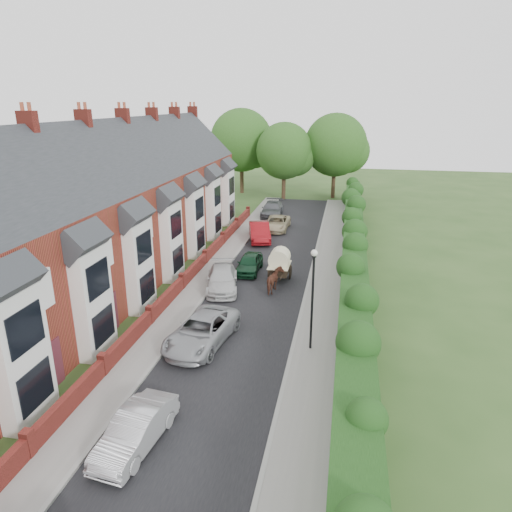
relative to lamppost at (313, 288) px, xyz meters
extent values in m
plane|color=#2D4C1E|center=(-3.40, -4.00, -3.30)|extent=(140.00, 140.00, 0.00)
cube|color=black|center=(-3.90, 7.00, -3.29)|extent=(6.00, 58.00, 0.02)
cube|color=gray|center=(0.20, 7.00, -3.24)|extent=(2.20, 58.00, 0.12)
cube|color=gray|center=(-7.75, 7.00, -3.24)|extent=(1.70, 58.00, 0.12)
cube|color=gray|center=(-0.85, 7.00, -3.23)|extent=(0.18, 58.00, 0.13)
cube|color=gray|center=(-6.95, 7.00, -3.23)|extent=(0.18, 58.00, 0.13)
cube|color=black|center=(2.00, 7.00, -2.05)|extent=(1.50, 58.00, 2.50)
cube|color=#9A3227|center=(-14.40, 6.00, -0.05)|extent=(8.00, 40.00, 6.50)
cube|color=#25282C|center=(-14.40, 6.00, 3.20)|extent=(8.00, 40.20, 8.00)
cube|color=white|center=(-10.05, -7.10, -0.70)|extent=(0.70, 2.40, 5.20)
cube|color=black|center=(-9.68, -7.10, -1.90)|extent=(0.06, 1.80, 1.60)
cube|color=black|center=(-9.68, -7.10, 0.50)|extent=(0.06, 1.80, 1.60)
cube|color=#25282C|center=(-10.20, -7.10, 2.30)|extent=(1.70, 2.60, 1.70)
cube|color=#3F2D2D|center=(-10.36, -5.00, -2.25)|extent=(0.08, 0.90, 2.10)
cube|color=white|center=(-10.35, -5.10, 1.10)|extent=(0.12, 1.20, 1.60)
cube|color=white|center=(-10.05, -2.10, -0.70)|extent=(0.70, 2.40, 5.20)
cube|color=black|center=(-9.68, -2.10, -1.90)|extent=(0.06, 1.80, 1.60)
cube|color=black|center=(-9.68, -2.10, 0.50)|extent=(0.06, 1.80, 1.60)
cube|color=#25282C|center=(-10.20, -2.10, 2.30)|extent=(1.70, 2.60, 1.70)
cube|color=#3F2D2D|center=(-10.36, 0.00, -2.25)|extent=(0.08, 0.90, 2.10)
cube|color=white|center=(-10.35, -0.10, 1.10)|extent=(0.12, 1.20, 1.60)
cube|color=white|center=(-10.05, 2.90, -0.70)|extent=(0.70, 2.40, 5.20)
cube|color=black|center=(-9.68, 2.90, -1.90)|extent=(0.06, 1.80, 1.60)
cube|color=black|center=(-9.68, 2.90, 0.50)|extent=(0.06, 1.80, 1.60)
cube|color=#25282C|center=(-10.20, 2.90, 2.30)|extent=(1.70, 2.60, 1.70)
cube|color=#3F2D2D|center=(-10.36, 5.00, -2.25)|extent=(0.08, 0.90, 2.10)
cube|color=white|center=(-10.35, 4.90, 1.10)|extent=(0.12, 1.20, 1.60)
cube|color=white|center=(-10.05, 7.90, -0.70)|extent=(0.70, 2.40, 5.20)
cube|color=black|center=(-9.68, 7.90, -1.90)|extent=(0.06, 1.80, 1.60)
cube|color=black|center=(-9.68, 7.90, 0.50)|extent=(0.06, 1.80, 1.60)
cube|color=#25282C|center=(-10.20, 7.90, 2.30)|extent=(1.70, 2.60, 1.70)
cube|color=#3F2D2D|center=(-10.36, 10.00, -2.25)|extent=(0.08, 0.90, 2.10)
cube|color=white|center=(-10.35, 9.90, 1.10)|extent=(0.12, 1.20, 1.60)
cube|color=white|center=(-10.05, 12.90, -0.70)|extent=(0.70, 2.40, 5.20)
cube|color=black|center=(-9.68, 12.90, -1.90)|extent=(0.06, 1.80, 1.60)
cube|color=black|center=(-9.68, 12.90, 0.50)|extent=(0.06, 1.80, 1.60)
cube|color=#25282C|center=(-10.20, 12.90, 2.30)|extent=(1.70, 2.60, 1.70)
cube|color=#3F2D2D|center=(-10.36, 15.00, -2.25)|extent=(0.08, 0.90, 2.10)
cube|color=white|center=(-10.35, 14.90, 1.10)|extent=(0.12, 1.20, 1.60)
cube|color=white|center=(-10.05, 17.90, -0.70)|extent=(0.70, 2.40, 5.20)
cube|color=black|center=(-9.68, 17.90, -1.90)|extent=(0.06, 1.80, 1.60)
cube|color=black|center=(-9.68, 17.90, 0.50)|extent=(0.06, 1.80, 1.60)
cube|color=#25282C|center=(-10.20, 17.90, 2.30)|extent=(1.70, 2.60, 1.70)
cube|color=#3F2D2D|center=(-10.36, 20.00, -2.25)|extent=(0.08, 0.90, 2.10)
cube|color=white|center=(-10.35, 19.90, 1.10)|extent=(0.12, 1.20, 1.60)
cube|color=white|center=(-10.05, 22.90, -0.70)|extent=(0.70, 2.40, 5.20)
cube|color=black|center=(-9.68, 22.90, -1.90)|extent=(0.06, 1.80, 1.60)
cube|color=black|center=(-9.68, 22.90, 0.50)|extent=(0.06, 1.80, 1.60)
cube|color=#25282C|center=(-10.20, 22.90, 2.30)|extent=(1.70, 2.60, 1.70)
cube|color=#3F2D2D|center=(-10.36, 25.00, -2.25)|extent=(0.08, 0.90, 2.10)
cube|color=white|center=(-10.35, 24.90, 1.10)|extent=(0.12, 1.20, 1.60)
cube|color=maroon|center=(-14.40, 1.00, 7.00)|extent=(0.90, 0.50, 1.60)
cylinder|color=brown|center=(-14.60, 1.00, 7.95)|extent=(0.20, 0.20, 0.50)
cylinder|color=brown|center=(-14.20, 1.00, 7.95)|extent=(0.20, 0.20, 0.50)
cube|color=maroon|center=(-14.40, 6.00, 7.00)|extent=(0.90, 0.50, 1.60)
cylinder|color=brown|center=(-14.60, 6.00, 7.95)|extent=(0.20, 0.20, 0.50)
cylinder|color=brown|center=(-14.20, 6.00, 7.95)|extent=(0.20, 0.20, 0.50)
cube|color=maroon|center=(-14.40, 11.00, 7.00)|extent=(0.90, 0.50, 1.60)
cylinder|color=brown|center=(-14.60, 11.00, 7.95)|extent=(0.20, 0.20, 0.50)
cylinder|color=brown|center=(-14.20, 11.00, 7.95)|extent=(0.20, 0.20, 0.50)
cube|color=maroon|center=(-14.40, 16.00, 7.00)|extent=(0.90, 0.50, 1.60)
cylinder|color=brown|center=(-14.60, 16.00, 7.95)|extent=(0.20, 0.20, 0.50)
cylinder|color=brown|center=(-14.20, 16.00, 7.95)|extent=(0.20, 0.20, 0.50)
cube|color=maroon|center=(-14.40, 21.00, 7.00)|extent=(0.90, 0.50, 1.60)
cylinder|color=brown|center=(-14.60, 21.00, 7.95)|extent=(0.20, 0.20, 0.50)
cylinder|color=brown|center=(-14.20, 21.00, 7.95)|extent=(0.20, 0.20, 0.50)
cube|color=maroon|center=(-14.40, 26.00, 7.00)|extent=(0.90, 0.50, 1.60)
cylinder|color=brown|center=(-14.60, 26.00, 7.95)|extent=(0.20, 0.20, 0.50)
cylinder|color=brown|center=(-14.20, 26.00, 7.95)|extent=(0.20, 0.20, 0.50)
cube|color=maroon|center=(-8.75, -6.50, -2.85)|extent=(0.30, 4.70, 0.90)
cube|color=maroon|center=(-8.75, -1.50, -2.85)|extent=(0.30, 4.70, 0.90)
cube|color=maroon|center=(-8.75, 3.50, -2.85)|extent=(0.30, 4.70, 0.90)
cube|color=maroon|center=(-8.75, 8.50, -2.85)|extent=(0.30, 4.70, 0.90)
cube|color=maroon|center=(-8.75, 13.50, -2.85)|extent=(0.30, 4.70, 0.90)
cube|color=maroon|center=(-8.75, 18.50, -2.85)|extent=(0.30, 4.70, 0.90)
cube|color=maroon|center=(-8.75, 23.50, -2.85)|extent=(0.30, 4.70, 0.90)
cube|color=maroon|center=(-8.75, -9.00, -2.75)|extent=(0.35, 0.35, 1.10)
cube|color=maroon|center=(-8.75, -4.00, -2.75)|extent=(0.35, 0.35, 1.10)
cube|color=maroon|center=(-8.75, 1.00, -2.75)|extent=(0.35, 0.35, 1.10)
cube|color=maroon|center=(-8.75, 6.00, -2.75)|extent=(0.35, 0.35, 1.10)
cube|color=maroon|center=(-8.75, 11.00, -2.75)|extent=(0.35, 0.35, 1.10)
cube|color=maroon|center=(-8.75, 16.00, -2.75)|extent=(0.35, 0.35, 1.10)
cube|color=maroon|center=(-8.75, 21.00, -2.75)|extent=(0.35, 0.35, 1.10)
cube|color=maroon|center=(-8.75, 26.00, -2.75)|extent=(0.35, 0.35, 1.10)
cylinder|color=black|center=(0.00, 0.00, -0.90)|extent=(0.12, 0.12, 4.80)
cylinder|color=black|center=(0.00, 0.00, 1.55)|extent=(0.20, 0.20, 0.10)
sphere|color=silver|center=(0.00, 0.00, 1.70)|extent=(0.32, 0.32, 0.32)
cylinder|color=#332316|center=(-6.40, 36.00, -0.92)|extent=(0.50, 0.50, 4.75)
sphere|color=#224517|center=(-6.40, 36.00, 2.59)|extent=(6.80, 6.80, 6.80)
sphere|color=#224517|center=(-5.04, 36.30, 1.93)|extent=(4.76, 4.76, 4.76)
cylinder|color=#332316|center=(-0.40, 38.00, -0.67)|extent=(0.50, 0.50, 5.25)
sphere|color=#224517|center=(-0.40, 38.00, 3.21)|extent=(7.60, 7.60, 7.60)
sphere|color=#224517|center=(1.12, 38.30, 2.48)|extent=(5.32, 5.32, 5.32)
cylinder|color=#332316|center=(-12.40, 39.00, -0.55)|extent=(0.50, 0.50, 5.50)
sphere|color=#224517|center=(-12.40, 39.00, 3.52)|extent=(8.00, 8.00, 8.00)
sphere|color=#224517|center=(-10.80, 39.30, 2.75)|extent=(5.60, 5.60, 5.60)
imported|color=#AFAFB4|center=(-5.44, -7.74, -2.64)|extent=(1.83, 4.12, 1.31)
imported|color=#999BA0|center=(-5.36, -0.44, -2.58)|extent=(3.11, 5.48, 1.44)
imported|color=silver|center=(-6.25, 6.60, -2.61)|extent=(2.97, 5.02, 1.36)
imported|color=#0F321C|center=(-5.18, 10.01, -2.65)|extent=(1.55, 3.82, 1.30)
imported|color=maroon|center=(-5.94, 17.79, -2.52)|extent=(2.82, 5.01, 1.56)
imported|color=tan|center=(-5.00, 21.52, -2.65)|extent=(2.20, 4.68, 1.29)
imported|color=#4C4F53|center=(-6.31, 26.78, -2.55)|extent=(2.36, 5.26, 1.50)
imported|color=#572E20|center=(-2.84, 6.76, -2.53)|extent=(1.01, 1.88, 1.53)
cube|color=black|center=(-2.84, 8.69, -2.41)|extent=(1.25, 2.09, 0.52)
cylinder|color=beige|center=(-2.84, 8.69, -1.68)|extent=(1.36, 1.30, 1.36)
cube|color=beige|center=(-2.84, 8.69, -2.15)|extent=(1.38, 2.14, 0.04)
cylinder|color=black|center=(-3.51, 9.32, -2.83)|extent=(0.08, 0.94, 0.94)
cylinder|color=black|center=(-2.16, 9.32, -2.83)|extent=(0.08, 0.94, 0.94)
cylinder|color=black|center=(-3.20, 7.55, -2.36)|extent=(0.06, 1.88, 0.06)
cylinder|color=black|center=(-2.47, 7.55, -2.36)|extent=(0.06, 1.88, 0.06)
camera|label=1|loc=(1.25, -19.77, 8.21)|focal=32.00mm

